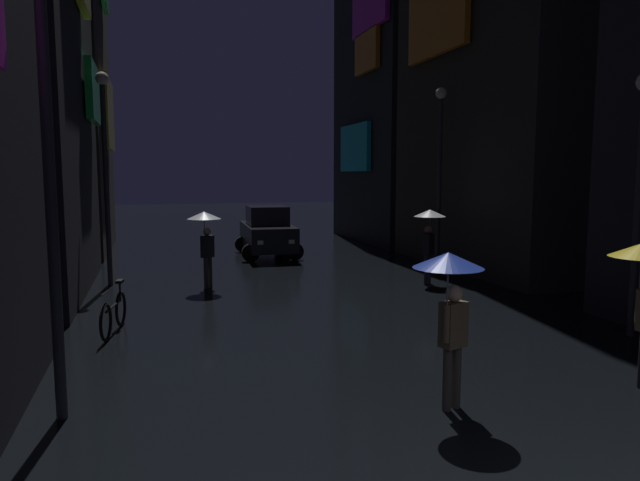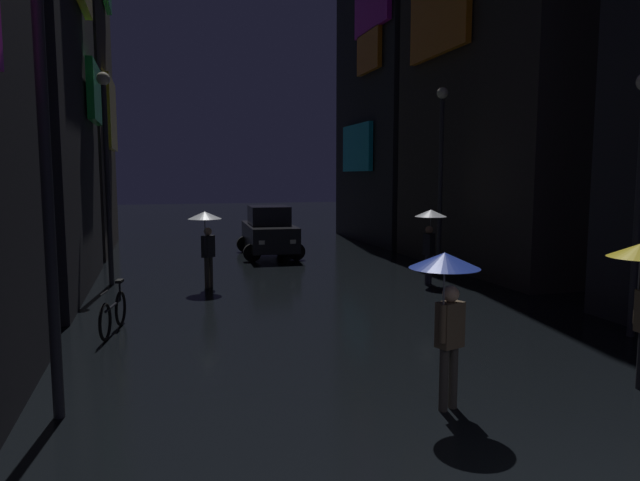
% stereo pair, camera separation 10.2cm
% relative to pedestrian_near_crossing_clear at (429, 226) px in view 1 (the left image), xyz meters
% --- Properties ---
extents(building_left_far, '(4.25, 7.48, 15.70)m').
position_rel_pedestrian_near_crossing_clear_xyz_m(building_left_far, '(-11.21, 10.56, 6.19)').
color(building_left_far, '#2D2826').
rests_on(building_left_far, ground).
extents(building_right_far, '(4.25, 7.51, 14.69)m').
position_rel_pedestrian_near_crossing_clear_xyz_m(building_right_far, '(3.74, 10.57, 5.69)').
color(building_right_far, '#232328').
rests_on(building_right_far, ground).
extents(pedestrian_near_crossing_clear, '(0.90, 0.90, 2.12)m').
position_rel_pedestrian_near_crossing_clear_xyz_m(pedestrian_near_crossing_clear, '(0.00, 0.00, 0.00)').
color(pedestrian_near_crossing_clear, '#2D2D38').
rests_on(pedestrian_near_crossing_clear, ground).
extents(pedestrian_foreground_left_blue, '(0.90, 0.90, 2.12)m').
position_rel_pedestrian_near_crossing_clear_xyz_m(pedestrian_foreground_left_blue, '(-3.92, -8.16, 0.00)').
color(pedestrian_foreground_left_blue, '#38332D').
rests_on(pedestrian_foreground_left_blue, ground).
extents(pedestrian_midstreet_centre_clear, '(0.90, 0.90, 2.12)m').
position_rel_pedestrian_near_crossing_clear_xyz_m(pedestrian_midstreet_centre_clear, '(-6.18, 1.02, 0.00)').
color(pedestrian_midstreet_centre_clear, '#38332D').
rests_on(pedestrian_midstreet_centre_clear, ground).
extents(bicycle_parked_at_storefront, '(0.41, 1.80, 0.96)m').
position_rel_pedestrian_near_crossing_clear_xyz_m(bicycle_parked_at_storefront, '(-8.33, -2.92, -1.28)').
color(bicycle_parked_at_storefront, black).
rests_on(bicycle_parked_at_storefront, ground).
extents(car_distant, '(2.40, 4.22, 1.92)m').
position_rel_pedestrian_near_crossing_clear_xyz_m(car_distant, '(-3.32, 6.84, -0.74)').
color(car_distant, black).
rests_on(car_distant, ground).
extents(streetlamp_right_far, '(0.36, 0.36, 5.82)m').
position_rel_pedestrian_near_crossing_clear_xyz_m(streetlamp_right_far, '(1.27, 1.84, 1.95)').
color(streetlamp_right_far, '#2D2D33').
rests_on(streetlamp_right_far, ground).
extents(streetlamp_left_near, '(0.36, 0.36, 5.69)m').
position_rel_pedestrian_near_crossing_clear_xyz_m(streetlamp_left_near, '(-8.73, -6.94, 1.87)').
color(streetlamp_left_near, '#2D2D33').
rests_on(streetlamp_left_near, ground).
extents(streetlamp_left_far, '(0.36, 0.36, 5.89)m').
position_rel_pedestrian_near_crossing_clear_xyz_m(streetlamp_left_far, '(-8.73, 2.34, 1.98)').
color(streetlamp_left_far, '#2D2D33').
rests_on(streetlamp_left_far, ground).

